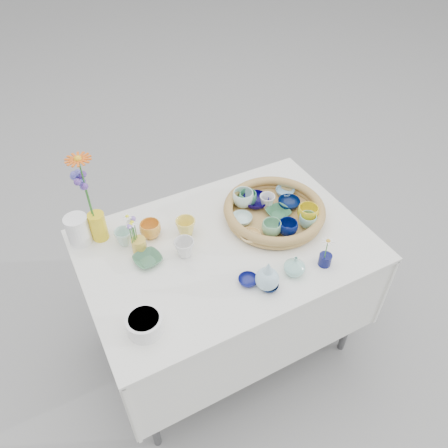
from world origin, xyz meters
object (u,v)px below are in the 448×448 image
wicker_tray (274,212)px  bud_vase_seafoam (295,266)px  display_table (226,339)px  tall_vase_yellow (98,226)px

wicker_tray → bud_vase_seafoam: size_ratio=5.13×
wicker_tray → bud_vase_seafoam: 0.35m
bud_vase_seafoam → display_table: bearing=121.2°
bud_vase_seafoam → tall_vase_yellow: (-0.65, 0.58, 0.02)m
wicker_tray → tall_vase_yellow: 0.80m
wicker_tray → bud_vase_seafoam: bearing=-108.7°
display_table → tall_vase_yellow: tall_vase_yellow is taller
wicker_tray → tall_vase_yellow: bearing=161.8°
bud_vase_seafoam → tall_vase_yellow: size_ratio=0.67×
display_table → tall_vase_yellow: (-0.48, 0.30, 0.83)m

